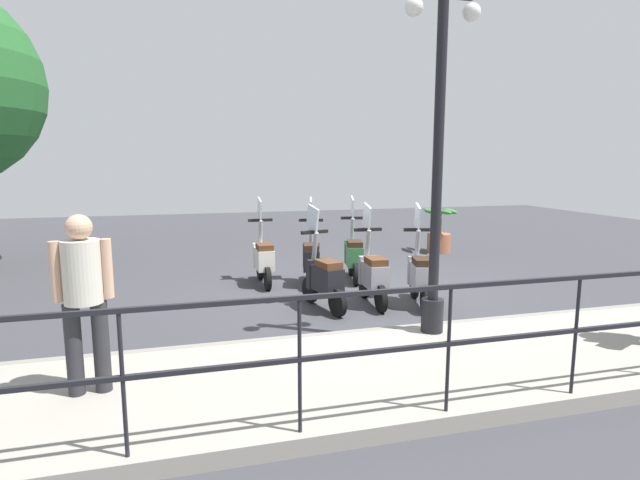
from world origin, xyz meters
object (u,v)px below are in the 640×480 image
at_px(scooter_far_2, 263,258).
at_px(scooter_far_0, 354,254).
at_px(scooter_near_0, 420,274).
at_px(scooter_near_1, 373,274).
at_px(pedestrian_distant, 83,291).
at_px(scooter_far_1, 311,258).
at_px(potted_palm, 439,234).
at_px(scooter_near_2, 324,278).
at_px(lamp_post_near, 437,177).

bearing_deg(scooter_far_2, scooter_far_0, -93.84).
height_order(scooter_near_0, scooter_far_2, same).
xyz_separation_m(scooter_near_1, scooter_far_0, (1.60, -0.24, 0.00)).
distance_m(pedestrian_distant, scooter_far_0, 5.58).
distance_m(scooter_far_0, scooter_far_1, 0.85).
height_order(potted_palm, scooter_far_2, scooter_far_2).
relative_size(scooter_near_2, scooter_far_2, 1.00).
height_order(potted_palm, scooter_far_1, scooter_far_1).
relative_size(pedestrian_distant, potted_palm, 1.50).
bearing_deg(scooter_far_2, scooter_near_2, -160.72).
relative_size(pedestrian_distant, scooter_near_2, 1.03).
bearing_deg(lamp_post_near, pedestrian_distant, 100.33).
bearing_deg(scooter_near_1, lamp_post_near, -173.64).
bearing_deg(lamp_post_near, scooter_near_0, -21.28).
height_order(pedestrian_distant, scooter_far_2, pedestrian_distant).
bearing_deg(scooter_far_0, scooter_near_1, -176.00).
relative_size(pedestrian_distant, scooter_far_0, 1.03).
height_order(scooter_near_2, scooter_far_0, same).
relative_size(scooter_near_0, scooter_near_2, 1.00).
relative_size(scooter_near_2, scooter_far_0, 1.00).
distance_m(potted_palm, scooter_far_0, 3.69).
bearing_deg(scooter_near_1, scooter_near_0, -103.96).
height_order(pedestrian_distant, scooter_far_1, pedestrian_distant).
relative_size(scooter_near_1, scooter_near_2, 1.00).
xyz_separation_m(pedestrian_distant, scooter_near_1, (2.41, -3.60, -0.60)).
height_order(scooter_near_0, scooter_far_1, same).
relative_size(scooter_far_1, scooter_far_2, 1.00).
relative_size(lamp_post_near, scooter_near_1, 2.72).
distance_m(potted_palm, scooter_near_1, 4.98).
distance_m(scooter_far_0, scooter_far_2, 1.66).
bearing_deg(scooter_near_2, scooter_near_1, -100.89).
distance_m(lamp_post_near, scooter_near_0, 2.23).
bearing_deg(lamp_post_near, scooter_near_2, 27.62).
height_order(scooter_far_1, scooter_far_2, same).
xyz_separation_m(potted_palm, scooter_far_2, (-2.13, 4.61, 0.04)).
distance_m(scooter_near_2, scooter_far_1, 1.51).
bearing_deg(pedestrian_distant, scooter_near_1, 119.13).
bearing_deg(scooter_near_1, potted_palm, -36.71).
height_order(lamp_post_near, potted_palm, lamp_post_near).
distance_m(potted_palm, scooter_far_1, 4.46).
xyz_separation_m(lamp_post_near, scooter_near_1, (1.74, 0.10, -1.52)).
bearing_deg(pedestrian_distant, potted_palm, 127.86).
distance_m(scooter_near_0, scooter_far_1, 2.11).
distance_m(scooter_near_0, scooter_near_1, 0.72).
bearing_deg(scooter_near_1, scooter_far_0, -5.47).
bearing_deg(scooter_near_1, scooter_far_2, 43.13).
distance_m(scooter_near_1, scooter_far_2, 2.21).
relative_size(scooter_near_0, scooter_far_0, 1.00).
xyz_separation_m(scooter_near_0, scooter_near_2, (0.17, 1.48, 0.00)).
relative_size(scooter_far_0, scooter_far_1, 1.00).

